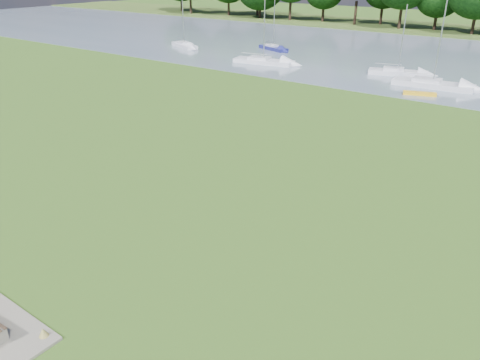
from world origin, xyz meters
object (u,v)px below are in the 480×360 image
Objects in this scene: sailboat_1 at (273,47)px; sailboat_5 at (263,60)px; sailboat_2 at (397,71)px; sailboat_3 at (184,44)px; sailboat_4 at (432,82)px; kayak at (420,94)px.

sailboat_1 is 9.61m from sailboat_5.
sailboat_5 reaches higher than sailboat_2.
sailboat_4 is (34.44, -3.53, 0.03)m from sailboat_3.
sailboat_3 reaches higher than sailboat_1.
sailboat_1 is 0.88× the size of sailboat_3.
sailboat_1 is at bearing 154.93° from sailboat_4.
kayak is at bearing -21.34° from sailboat_5.
sailboat_3 is (-30.01, 0.21, -0.01)m from sailboat_2.
kayak is at bearing -7.67° from sailboat_1.
sailboat_1 is 12.41m from sailboat_3.
sailboat_3 is (-11.19, -5.38, 0.03)m from sailboat_1.
sailboat_1 is at bearing 105.49° from sailboat_5.
sailboat_3 is (-34.46, 7.17, 0.29)m from kayak.
sailboat_1 is (-23.27, 12.55, 0.26)m from kayak.
sailboat_2 is 0.74× the size of sailboat_4.
sailboat_2 is 15.02m from sailboat_5.
sailboat_3 is at bearing -133.67° from sailboat_1.
sailboat_2 is 30.01m from sailboat_3.
sailboat_1 is at bearing 132.54° from kayak.
kayak is 26.44m from sailboat_1.
kayak is 0.36× the size of sailboat_3.
sailboat_5 is at bearing 11.63° from sailboat_3.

